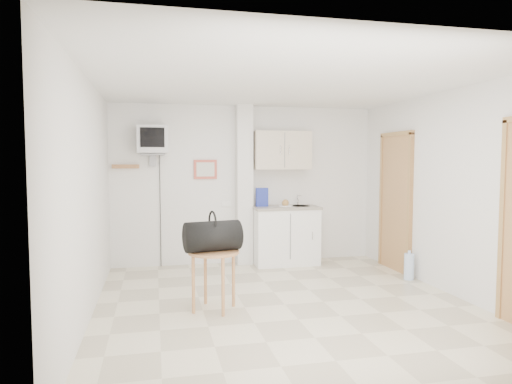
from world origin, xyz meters
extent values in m
plane|color=beige|center=(0.00, 0.00, 0.00)|extent=(4.50, 4.50, 0.00)
cube|color=white|center=(0.00, 2.25, 1.25)|extent=(4.20, 0.04, 2.50)
cube|color=white|center=(0.00, -2.25, 1.25)|extent=(4.20, 0.04, 2.50)
cube|color=white|center=(-2.10, 0.00, 1.25)|extent=(0.04, 4.50, 2.50)
cube|color=white|center=(2.10, 0.00, 1.25)|extent=(0.04, 4.50, 2.50)
cube|color=white|center=(0.00, 0.00, 2.50)|extent=(4.20, 4.50, 0.04)
cube|color=white|center=(-0.05, 2.14, 1.25)|extent=(0.25, 0.22, 2.50)
cube|color=#C14D3D|center=(-0.65, 2.23, 1.50)|extent=(0.36, 0.03, 0.30)
cube|color=silver|center=(-0.65, 2.22, 1.50)|extent=(0.28, 0.01, 0.22)
cube|color=#A46B43|center=(-1.85, 2.22, 1.55)|extent=(0.40, 0.05, 0.06)
cube|color=white|center=(-0.32, 2.24, 0.95)|extent=(0.15, 0.02, 0.08)
cylinder|color=#A46B43|center=(-2.00, 2.16, 1.54)|extent=(0.02, 0.08, 0.02)
cylinder|color=#A46B43|center=(-1.90, 2.16, 1.54)|extent=(0.02, 0.08, 0.02)
cylinder|color=#A46B43|center=(-1.80, 2.16, 1.54)|extent=(0.02, 0.08, 0.02)
cylinder|color=#A46B43|center=(-1.70, 2.16, 1.54)|extent=(0.02, 0.08, 0.02)
cube|color=olive|center=(2.08, 1.25, 1.00)|extent=(0.04, 0.75, 2.00)
cube|color=brown|center=(2.07, 1.25, 1.00)|extent=(0.06, 0.87, 2.06)
cube|color=white|center=(0.58, 1.98, 0.44)|extent=(1.00, 0.55, 0.88)
cube|color=gray|center=(0.58, 1.98, 0.90)|extent=(1.03, 0.58, 0.04)
cylinder|color=#B7B7BA|center=(0.83, 1.98, 0.90)|extent=(0.30, 0.30, 0.05)
cylinder|color=#B7B7BA|center=(0.83, 2.12, 1.00)|extent=(0.02, 0.02, 0.16)
cylinder|color=#B7B7BA|center=(0.83, 2.06, 1.07)|extent=(0.02, 0.13, 0.02)
cube|color=beige|center=(0.55, 2.09, 1.80)|extent=(0.90, 0.32, 0.60)
cube|color=navy|center=(0.21, 2.03, 1.06)|extent=(0.19, 0.07, 0.29)
cylinder|color=white|center=(0.57, 1.95, 0.93)|extent=(0.22, 0.22, 0.01)
sphere|color=tan|center=(0.57, 1.95, 0.97)|extent=(0.11, 0.11, 0.11)
cube|color=slate|center=(-1.45, 2.09, 1.73)|extent=(0.36, 0.32, 0.02)
cube|color=slate|center=(-1.45, 2.22, 1.65)|extent=(0.10, 0.06, 0.20)
cube|color=silver|center=(-1.45, 2.02, 1.95)|extent=(0.44, 0.42, 0.40)
cube|color=black|center=(-1.45, 1.80, 1.97)|extent=(0.34, 0.02, 0.28)
cylinder|color=black|center=(-1.35, 2.23, 0.86)|extent=(0.01, 0.01, 1.73)
cylinder|color=#A46B43|center=(-0.81, 0.00, 0.64)|extent=(0.56, 0.56, 0.03)
cylinder|color=#A46B43|center=(-0.58, 0.06, 0.31)|extent=(0.04, 0.04, 0.63)
cylinder|color=#A46B43|center=(-0.88, 0.23, 0.31)|extent=(0.04, 0.04, 0.63)
cylinder|color=#A46B43|center=(-1.04, -0.07, 0.31)|extent=(0.04, 0.04, 0.63)
cylinder|color=#A46B43|center=(-0.74, -0.23, 0.31)|extent=(0.04, 0.04, 0.63)
cylinder|color=black|center=(-0.83, -0.02, 0.82)|extent=(0.65, 0.43, 0.33)
torus|color=black|center=(-0.83, -0.02, 0.98)|extent=(0.07, 0.25, 0.25)
cylinder|color=#B7D2FA|center=(1.98, 0.68, 0.18)|extent=(0.13, 0.13, 0.36)
cylinder|color=#B7D2FA|center=(1.98, 0.68, 0.38)|extent=(0.04, 0.04, 0.04)
camera|label=1|loc=(-1.43, -4.90, 1.64)|focal=32.00mm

